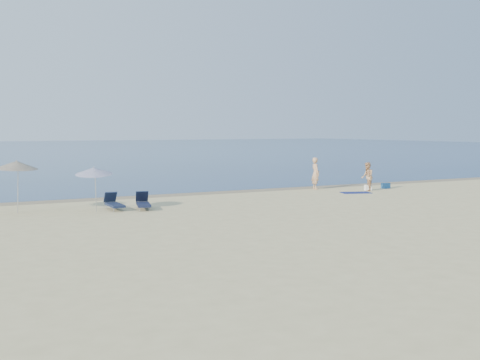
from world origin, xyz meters
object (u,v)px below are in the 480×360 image
person_right (367,177)px  umbrella_near (94,171)px  blue_cooler (386,186)px  person_left (315,173)px

person_right → umbrella_near: 16.83m
blue_cooler → umbrella_near: bearing=-168.3°
person_right → umbrella_near: bearing=-53.7°
person_left → blue_cooler: bearing=-99.7°
person_left → umbrella_near: size_ratio=0.91×
umbrella_near → person_left: bearing=36.6°
person_left → blue_cooler: person_left is taller
person_left → umbrella_near: bearing=115.2°
blue_cooler → umbrella_near: size_ratio=0.22×
person_right → blue_cooler: bearing=139.0°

